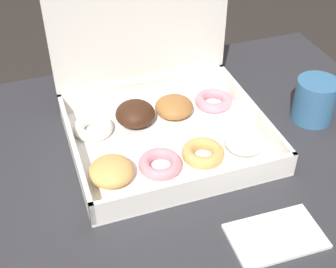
{
  "coord_description": "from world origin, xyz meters",
  "views": [
    {
      "loc": [
        -0.18,
        -0.57,
        1.27
      ],
      "look_at": [
        0.04,
        0.06,
        0.73
      ],
      "focal_mm": 50.0,
      "sensor_mm": 36.0,
      "label": 1
    }
  ],
  "objects": [
    {
      "name": "dining_table",
      "position": [
        0.0,
        0.0,
        0.59
      ],
      "size": [
        1.02,
        0.74,
        0.71
      ],
      "color": "#2D2D33",
      "rests_on": "ground_plane"
    },
    {
      "name": "donut_box",
      "position": [
        0.04,
        0.1,
        0.77
      ],
      "size": [
        0.35,
        0.31,
        0.35
      ],
      "color": "white",
      "rests_on": "dining_table"
    },
    {
      "name": "coffee_mug",
      "position": [
        0.33,
        0.04,
        0.75
      ],
      "size": [
        0.08,
        0.08,
        0.09
      ],
      "color": "teal",
      "rests_on": "dining_table"
    },
    {
      "name": "paper_napkin",
      "position": [
        0.12,
        -0.2,
        0.71
      ],
      "size": [
        0.14,
        0.09,
        0.01
      ],
      "color": "white",
      "rests_on": "dining_table"
    }
  ]
}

